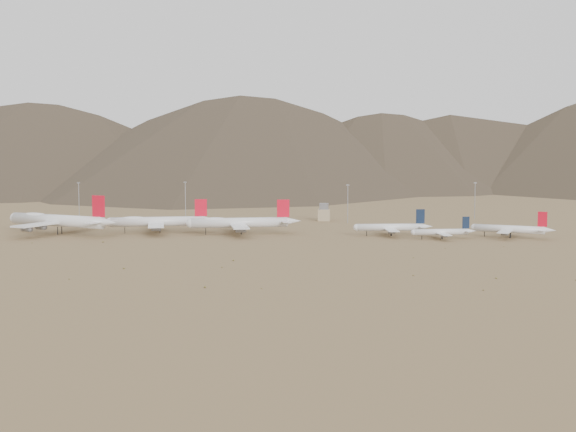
# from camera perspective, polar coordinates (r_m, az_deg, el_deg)

# --- Properties ---
(ground) EXTENTS (3000.00, 3000.00, 0.00)m
(ground) POSITION_cam_1_polar(r_m,az_deg,el_deg) (433.49, -2.10, -1.89)
(ground) COLOR #95734D
(ground) RESTS_ON ground
(mountain_ridge) EXTENTS (4400.00, 1000.00, 300.00)m
(mountain_ridge) POSITION_cam_1_polar(r_m,az_deg,el_deg) (1331.05, 2.80, 9.50)
(mountain_ridge) COLOR #493D2C
(mountain_ridge) RESTS_ON ground
(widebody_west) EXTENTS (75.87, 60.82, 23.81)m
(widebody_west) POSITION_cam_1_polar(r_m,az_deg,el_deg) (488.92, -16.03, -0.30)
(widebody_west) COLOR white
(widebody_west) RESTS_ON ground
(widebody_centre) EXTENTS (65.42, 51.59, 19.83)m
(widebody_centre) POSITION_cam_1_polar(r_m,az_deg,el_deg) (483.69, -9.20, -0.38)
(widebody_centre) COLOR white
(widebody_centre) RESTS_ON ground
(widebody_east) EXTENTS (66.61, 52.50, 20.17)m
(widebody_east) POSITION_cam_1_polar(r_m,az_deg,el_deg) (470.92, -3.44, -0.46)
(widebody_east) COLOR white
(widebody_east) RESTS_ON ground
(narrowbody_a) EXTENTS (46.20, 33.66, 15.34)m
(narrowbody_a) POSITION_cam_1_polar(r_m,az_deg,el_deg) (466.43, 7.40, -0.80)
(narrowbody_a) COLOR white
(narrowbody_a) RESTS_ON ground
(narrowbody_b) EXTENTS (37.11, 27.29, 12.44)m
(narrowbody_b) POSITION_cam_1_polar(r_m,az_deg,el_deg) (455.79, 10.94, -1.12)
(narrowbody_b) COLOR white
(narrowbody_b) RESTS_ON ground
(narrowbody_c) EXTENTS (45.12, 33.69, 15.54)m
(narrowbody_c) POSITION_cam_1_polar(r_m,az_deg,el_deg) (469.79, 15.59, -0.90)
(narrowbody_c) COLOR white
(narrowbody_c) RESTS_ON ground
(control_tower) EXTENTS (8.00, 8.00, 12.00)m
(control_tower) POSITION_cam_1_polar(r_m,az_deg,el_deg) (549.35, 2.58, 0.21)
(control_tower) COLOR tan
(control_tower) RESTS_ON ground
(mast_far_west) EXTENTS (2.00, 0.60, 25.70)m
(mast_far_west) POSITION_cam_1_polar(r_m,az_deg,el_deg) (582.45, -14.65, 1.21)
(mast_far_west) COLOR gray
(mast_far_west) RESTS_ON ground
(mast_west) EXTENTS (2.00, 0.60, 25.70)m
(mast_west) POSITION_cam_1_polar(r_m,az_deg,el_deg) (576.22, -7.31, 1.30)
(mast_west) COLOR gray
(mast_west) RESTS_ON ground
(mast_centre) EXTENTS (2.00, 0.60, 25.70)m
(mast_centre) POSITION_cam_1_polar(r_m,az_deg,el_deg) (536.20, 4.27, 1.03)
(mast_centre) COLOR gray
(mast_centre) RESTS_ON ground
(mast_east) EXTENTS (2.00, 0.60, 25.70)m
(mast_east) POSITION_cam_1_polar(r_m,az_deg,el_deg) (577.49, 13.15, 1.21)
(mast_east) COLOR gray
(mast_east) RESTS_ON ground
(desert_scrub) EXTENTS (378.10, 148.66, 0.81)m
(desert_scrub) POSITION_cam_1_polar(r_m,az_deg,el_deg) (360.37, -2.29, -3.34)
(desert_scrub) COLOR olive
(desert_scrub) RESTS_ON ground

